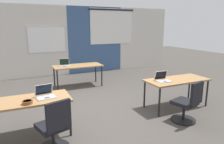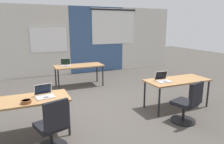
% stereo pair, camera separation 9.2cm
% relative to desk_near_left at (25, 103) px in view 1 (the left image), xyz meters
% --- Properties ---
extents(ground_plane, '(24.00, 24.00, 0.00)m').
position_rel_desk_near_left_xyz_m(ground_plane, '(1.75, 0.60, -0.66)').
color(ground_plane, '#47423D').
extents(back_wall_assembly, '(10.00, 0.27, 2.80)m').
position_rel_desk_near_left_xyz_m(back_wall_assembly, '(1.79, 4.80, 0.75)').
color(back_wall_assembly, silver).
rests_on(back_wall_assembly, ground).
extents(desk_near_left, '(1.60, 0.70, 0.72)m').
position_rel_desk_near_left_xyz_m(desk_near_left, '(0.00, 0.00, 0.00)').
color(desk_near_left, '#A37547').
rests_on(desk_near_left, ground).
extents(desk_near_right, '(1.60, 0.70, 0.72)m').
position_rel_desk_near_left_xyz_m(desk_near_right, '(3.50, 0.00, 0.00)').
color(desk_near_right, '#A37547').
rests_on(desk_near_right, ground).
extents(desk_far_center, '(1.60, 0.70, 0.72)m').
position_rel_desk_near_left_xyz_m(desk_far_center, '(1.75, 2.80, 0.00)').
color(desk_far_center, '#A37547').
rests_on(desk_far_center, ground).
extents(laptop_near_right_inner, '(0.35, 0.31, 0.23)m').
position_rel_desk_near_left_xyz_m(laptop_near_right_inner, '(3.07, 0.01, 0.11)').
color(laptop_near_right_inner, silver).
rests_on(laptop_near_right_inner, desk_near_right).
extents(chair_near_right_inner, '(0.54, 0.59, 0.92)m').
position_rel_desk_near_left_xyz_m(chair_near_right_inner, '(3.12, -0.77, -0.28)').
color(chair_near_right_inner, black).
rests_on(chair_near_right_inner, ground).
extents(laptop_near_left_inner, '(0.37, 0.34, 0.23)m').
position_rel_desk_near_left_xyz_m(laptop_near_left_inner, '(0.37, 0.00, 0.11)').
color(laptop_near_left_inner, silver).
rests_on(laptop_near_left_inner, desk_near_left).
extents(chair_near_left_inner, '(0.55, 0.60, 0.92)m').
position_rel_desk_near_left_xyz_m(chair_near_left_inner, '(0.39, -0.68, -0.28)').
color(chair_near_left_inner, black).
rests_on(chair_near_left_inner, ground).
extents(laptop_far_left, '(0.37, 0.33, 0.24)m').
position_rel_desk_near_left_xyz_m(laptop_far_left, '(1.33, 2.88, 0.11)').
color(laptop_far_left, '#B7B7BC').
rests_on(laptop_far_left, desk_far_center).
extents(snack_bowl, '(0.18, 0.18, 0.06)m').
position_rel_desk_near_left_xyz_m(snack_bowl, '(0.04, -0.22, 0.10)').
color(snack_bowl, brown).
rests_on(snack_bowl, desk_near_left).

